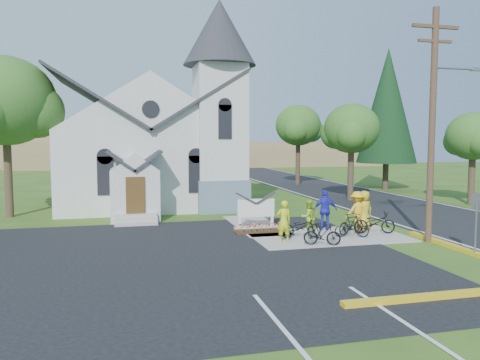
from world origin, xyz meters
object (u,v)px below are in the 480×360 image
object	(u,v)px
bike_2	(352,228)
utility_pole	(434,117)
bike_4	(374,223)
cyclist_2	(325,210)
bike_0	(301,227)
bike_3	(351,224)
stop_sign	(477,210)
cyclist_1	(308,217)
church_sign	(256,208)
bike_1	(322,234)
cyclist_3	(357,211)
cyclist_0	(284,221)
cyclist_4	(364,210)

from	to	relation	value
bike_2	utility_pole	bearing A→B (deg)	-99.80
bike_2	bike_4	size ratio (longest dim) A/B	0.80
cyclist_2	bike_4	world-z (taller)	cyclist_2
bike_0	bike_3	xyz separation A→B (m)	(2.52, 0.05, 0.01)
stop_sign	cyclist_1	xyz separation A→B (m)	(-4.72, 5.22, -0.91)
church_sign	bike_3	world-z (taller)	church_sign
bike_2	cyclist_1	bearing A→B (deg)	74.72
stop_sign	bike_3	size ratio (longest dim) A/B	1.47
cyclist_2	bike_2	size ratio (longest dim) A/B	1.27
bike_4	cyclist_1	bearing A→B (deg)	93.01
bike_1	bike_2	xyz separation A→B (m)	(1.96, 1.17, -0.06)
utility_pole	cyclist_3	bearing A→B (deg)	122.63
stop_sign	cyclist_1	size ratio (longest dim) A/B	1.50
bike_1	bike_3	size ratio (longest dim) A/B	0.92
cyclist_0	cyclist_1	bearing A→B (deg)	-144.00
cyclist_1	cyclist_4	xyz separation A→B (m)	(3.18, 0.54, 0.13)
cyclist_0	bike_3	world-z (taller)	cyclist_0
cyclist_0	cyclist_1	size ratio (longest dim) A/B	1.10
church_sign	bike_2	world-z (taller)	church_sign
church_sign	stop_sign	distance (m)	9.97
cyclist_1	bike_1	xyz separation A→B (m)	(-0.28, -2.22, -0.36)
bike_0	cyclist_4	xyz separation A→B (m)	(3.78, 1.15, 0.46)
cyclist_0	cyclist_3	distance (m)	4.70
cyclist_0	cyclist_3	world-z (taller)	cyclist_3
utility_pole	cyclist_0	world-z (taller)	utility_pole
utility_pole	stop_sign	distance (m)	4.52
bike_2	bike_1	bearing A→B (deg)	137.49
bike_2	bike_4	world-z (taller)	bike_4
utility_pole	bike_0	world-z (taller)	utility_pole
church_sign	stop_sign	bearing A→B (deg)	-48.12
bike_2	cyclist_4	xyz separation A→B (m)	(1.49, 1.59, 0.55)
cyclist_0	cyclist_3	xyz separation A→B (m)	(4.38, 1.71, 0.04)
cyclist_1	bike_1	distance (m)	2.27
church_sign	bike_1	size ratio (longest dim) A/B	1.42
utility_pole	cyclist_0	distance (m)	7.81
bike_4	bike_1	bearing A→B (deg)	129.31
cyclist_3	cyclist_0	bearing A→B (deg)	13.98
bike_2	cyclist_3	world-z (taller)	cyclist_3
cyclist_1	bike_4	xyz separation A→B (m)	(3.11, -0.55, -0.31)
church_sign	bike_0	xyz separation A→B (m)	(1.30, -2.79, -0.48)
bike_2	cyclist_3	size ratio (longest dim) A/B	0.82
cyclist_4	bike_4	size ratio (longest dim) A/B	0.98
church_sign	bike_0	size ratio (longest dim) A/B	1.17
cyclist_0	bike_0	distance (m)	1.27
utility_pole	stop_sign	size ratio (longest dim) A/B	4.03
bike_0	bike_4	xyz separation A→B (m)	(3.72, 0.06, 0.02)
cyclist_1	cyclist_2	bearing A→B (deg)	-156.10
church_sign	bike_1	xyz separation A→B (m)	(1.63, -4.40, -0.51)
bike_2	cyclist_3	distance (m)	1.92
cyclist_2	cyclist_3	world-z (taller)	cyclist_2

